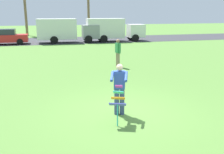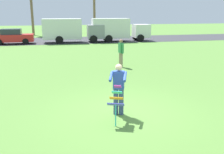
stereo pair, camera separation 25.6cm
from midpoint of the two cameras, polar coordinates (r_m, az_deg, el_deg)
ground_plane at (r=8.88m, az=1.65°, el=-7.87°), size 120.00×120.00×0.00m
road_strip at (r=31.65m, az=-10.14°, el=8.10°), size 120.00×8.00×0.01m
person_kite_flyer at (r=8.38m, az=0.79°, el=-2.35°), size 0.69×0.76×1.73m
kite_held at (r=7.71m, az=0.40°, el=-5.08°), size 0.56×0.72×1.17m
parked_car_red at (r=29.42m, az=-22.72°, el=8.26°), size 4.22×1.88×1.60m
parked_truck_grey_van at (r=29.12m, az=-10.82°, el=10.31°), size 6.75×2.25×2.62m
parked_truck_white_box at (r=29.95m, az=-0.20°, el=10.67°), size 6.74×2.22×2.62m
person_walker_near at (r=15.84m, az=0.86°, el=5.57°), size 0.28×0.56×1.73m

